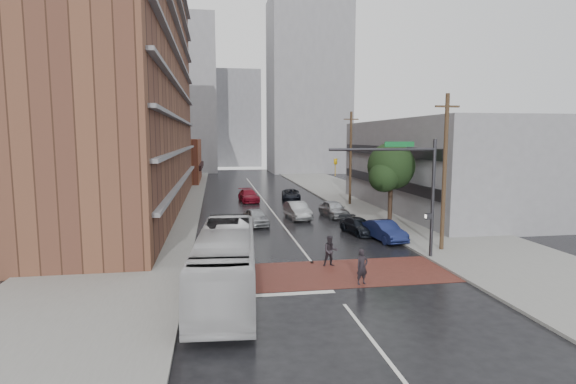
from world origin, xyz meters
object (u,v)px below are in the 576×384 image
object	(u,v)px
car_travel_c	(249,196)
car_parked_mid	(358,226)
pedestrian_b	(330,251)
car_parked_near	(384,231)
pedestrian_a	(362,267)
suv_travel	(291,194)
transit_bus	(226,263)
car_travel_a	(256,217)
car_parked_far	(334,209)
car_travel_b	(297,210)

from	to	relation	value
car_travel_c	car_parked_mid	distance (m)	19.84
pedestrian_b	car_parked_mid	bearing A→B (deg)	66.07
car_travel_c	car_parked_near	distance (m)	22.56
pedestrian_a	suv_travel	distance (m)	30.77
transit_bus	car_parked_near	bearing A→B (deg)	43.82
car_travel_a	car_parked_far	size ratio (longest dim) A/B	0.92
pedestrian_b	car_travel_a	size ratio (longest dim) A/B	0.44
pedestrian_a	car_parked_mid	world-z (taller)	pedestrian_a
suv_travel	car_parked_near	xyz separation A→B (m)	(3.08, -21.72, 0.07)
car_parked_near	car_parked_far	xyz separation A→B (m)	(-1.08, 9.88, 0.04)
pedestrian_a	pedestrian_b	world-z (taller)	pedestrian_a
suv_travel	transit_bus	bearing A→B (deg)	-97.75
car_parked_far	car_parked_mid	bearing A→B (deg)	-96.89
car_parked_mid	car_parked_far	bearing A→B (deg)	78.96
car_travel_c	car_parked_mid	world-z (taller)	car_travel_c
car_parked_far	car_parked_near	bearing A→B (deg)	-90.49
car_parked_near	car_parked_mid	xyz separation A→B (m)	(-1.10, 2.50, -0.11)
transit_bus	car_travel_c	xyz separation A→B (m)	(3.29, 30.49, -0.86)
transit_bus	car_parked_far	bearing A→B (deg)	66.09
pedestrian_b	suv_travel	size ratio (longest dim) A/B	0.38
car_travel_b	car_parked_far	size ratio (longest dim) A/B	1.06
car_parked_near	pedestrian_a	bearing A→B (deg)	-126.51
car_travel_c	car_parked_near	xyz separation A→B (m)	(8.10, -21.06, 0.01)
car_travel_c	car_travel_a	bearing A→B (deg)	-97.40
pedestrian_a	car_parked_near	distance (m)	10.14
pedestrian_a	suv_travel	world-z (taller)	pedestrian_a
pedestrian_a	car_parked_far	bearing A→B (deg)	60.31
pedestrian_b	car_parked_far	xyz separation A→B (m)	(4.34, 15.51, -0.13)
car_travel_b	car_travel_a	bearing A→B (deg)	-154.85
pedestrian_b	car_travel_a	distance (m)	13.08
car_travel_b	car_travel_c	world-z (taller)	car_travel_b
car_parked_mid	car_parked_far	xyz separation A→B (m)	(0.02, 7.38, 0.16)
pedestrian_b	car_travel_b	distance (m)	15.06
pedestrian_b	car_parked_mid	distance (m)	9.20
car_travel_a	car_parked_mid	size ratio (longest dim) A/B	0.99
car_travel_c	suv_travel	world-z (taller)	car_travel_c
suv_travel	car_parked_near	size ratio (longest dim) A/B	1.07
car_travel_a	car_parked_far	distance (m)	7.95
car_travel_a	car_parked_near	world-z (taller)	car_parked_near
pedestrian_b	car_travel_a	bearing A→B (deg)	107.77
pedestrian_a	car_travel_a	size ratio (longest dim) A/B	0.45
transit_bus	car_travel_b	xyz separation A→B (m)	(6.83, 18.84, -0.79)
suv_travel	car_parked_far	bearing A→B (deg)	-73.22
transit_bus	suv_travel	xyz separation A→B (m)	(8.31, 31.16, -0.91)
suv_travel	car_parked_far	xyz separation A→B (m)	(2.00, -11.84, 0.11)
pedestrian_b	car_parked_far	distance (m)	16.10
car_travel_b	car_parked_near	xyz separation A→B (m)	(4.57, -9.41, -0.06)
car_parked_mid	car_travel_a	bearing A→B (deg)	137.41
pedestrian_a	car_parked_far	world-z (taller)	pedestrian_a
car_parked_near	car_parked_far	distance (m)	9.94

